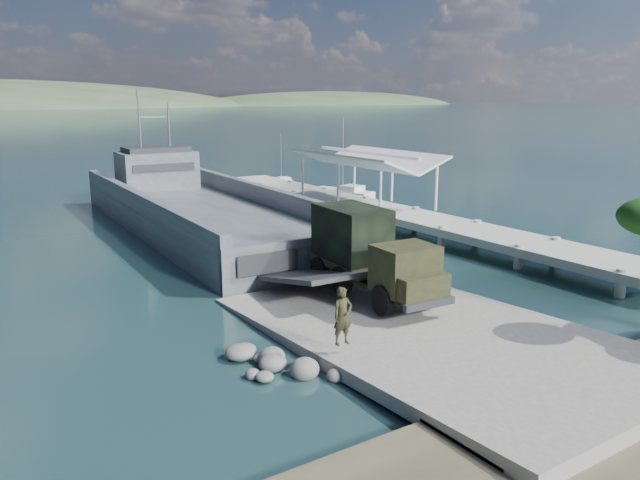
{
  "coord_description": "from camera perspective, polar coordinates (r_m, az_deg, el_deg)",
  "views": [
    {
      "loc": [
        -16.17,
        -17.8,
        9.37
      ],
      "look_at": [
        -0.46,
        6.0,
        2.76
      ],
      "focal_mm": 35.0,
      "sensor_mm": 36.0,
      "label": 1
    }
  ],
  "objects": [
    {
      "name": "sailboat_far",
      "position": [
        67.14,
        -3.52,
        5.26
      ],
      "size": [
        2.22,
        4.9,
        5.76
      ],
      "rotation": [
        0.0,
        0.0,
        -0.18
      ],
      "color": "white",
      "rests_on": "ground"
    },
    {
      "name": "sailboat_near",
      "position": [
        58.57,
        2.2,
        4.23
      ],
      "size": [
        3.55,
        6.48,
        7.57
      ],
      "rotation": [
        0.0,
        0.0,
        0.3
      ],
      "color": "white",
      "rests_on": "ground"
    },
    {
      "name": "soldier",
      "position": [
        21.91,
        2.07,
        -7.91
      ],
      "size": [
        0.77,
        0.51,
        2.07
      ],
      "primitive_type": "imported",
      "rotation": [
        0.0,
        0.0,
        -0.02
      ],
      "color": "black",
      "rests_on": "boat_ramp"
    },
    {
      "name": "shoreline_rocks",
      "position": [
        22.85,
        -4.5,
        -11.21
      ],
      "size": [
        3.2,
        5.6,
        0.9
      ],
      "primitive_type": null,
      "color": "#5F5F5C",
      "rests_on": "ground"
    },
    {
      "name": "boat_ramp",
      "position": [
        25.03,
        9.87,
        -8.52
      ],
      "size": [
        10.0,
        18.0,
        0.5
      ],
      "primitive_type": "cube",
      "color": "slate",
      "rests_on": "ground"
    },
    {
      "name": "military_truck",
      "position": [
        28.55,
        4.43,
        -1.16
      ],
      "size": [
        3.17,
        8.32,
        3.78
      ],
      "rotation": [
        0.0,
        0.0,
        -0.07
      ],
      "color": "black",
      "rests_on": "boat_ramp"
    },
    {
      "name": "ground",
      "position": [
        25.81,
        8.31,
        -8.38
      ],
      "size": [
        1400.0,
        1400.0,
        0.0
      ],
      "primitive_type": "plane",
      "color": "#1A3E3E",
      "rests_on": "ground"
    },
    {
      "name": "landing_craft",
      "position": [
        45.26,
        -10.76,
        2.0
      ],
      "size": [
        10.59,
        36.43,
        10.72
      ],
      "rotation": [
        0.0,
        0.0,
        -0.05
      ],
      "color": "#3F484B",
      "rests_on": "ground"
    },
    {
      "name": "pier",
      "position": [
        47.42,
        5.09,
        3.56
      ],
      "size": [
        6.4,
        44.0,
        6.1
      ],
      "color": "#989990",
      "rests_on": "ground"
    }
  ]
}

